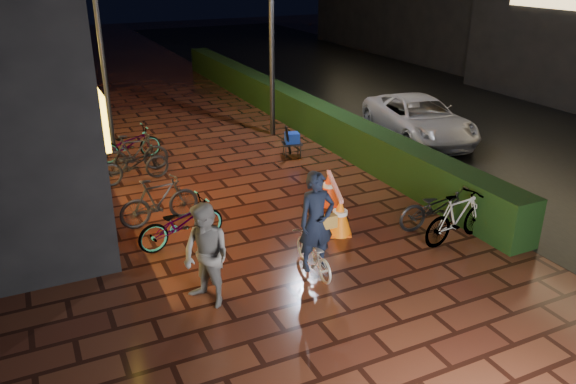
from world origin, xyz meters
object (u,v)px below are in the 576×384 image
van (419,118)px  cyclist (315,236)px  bystander_person (206,256)px  cart_assembly (292,139)px  traffic_barrier (334,201)px

van → cyclist: bearing=-129.2°
bystander_person → cyclist: 1.94m
cyclist → cart_assembly: bearing=67.9°
cyclist → cart_assembly: 6.06m
bystander_person → cart_assembly: bystander_person is taller
bystander_person → cart_assembly: (4.20, 5.72, -0.35)m
cyclist → van: bearing=40.6°
cyclist → cart_assembly: size_ratio=1.95×
cyclist → cart_assembly: (2.28, 5.61, -0.20)m
bystander_person → van: size_ratio=0.38×
van → cyclist: cyclist is taller
traffic_barrier → cart_assembly: 3.96m
van → cart_assembly: bearing=-171.7°
van → traffic_barrier: size_ratio=2.36×
van → cart_assembly: (-4.10, 0.13, -0.13)m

